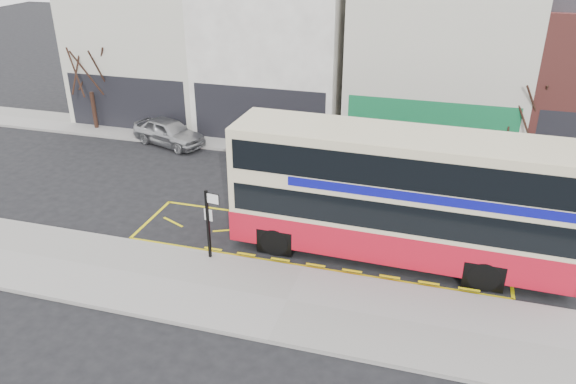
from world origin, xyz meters
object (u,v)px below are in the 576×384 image
(car_white, at_px, (569,181))
(street_tree_right, at_px, (528,93))
(car_grey, at_px, (332,150))
(double_decker_bus, at_px, (400,195))
(street_tree_left, at_px, (86,58))
(car_silver, at_px, (169,132))
(bus_stop_post, at_px, (209,217))

(car_white, xyz_separation_m, street_tree_right, (-1.99, 2.84, 3.08))
(car_grey, xyz_separation_m, car_white, (10.85, -0.58, -0.04))
(street_tree_right, bearing_deg, double_decker_bus, -115.69)
(double_decker_bus, relative_size, car_white, 2.37)
(car_white, xyz_separation_m, street_tree_left, (-25.27, 1.90, 3.47))
(car_silver, distance_m, street_tree_left, 6.39)
(double_decker_bus, xyz_separation_m, bus_stop_post, (-6.30, -2.18, -0.71))
(street_tree_left, bearing_deg, car_silver, -10.97)
(car_white, height_order, street_tree_right, street_tree_right)
(car_silver, distance_m, car_grey, 9.15)
(bus_stop_post, distance_m, car_silver, 12.38)
(car_grey, relative_size, street_tree_right, 0.84)
(double_decker_bus, distance_m, street_tree_left, 20.65)
(car_grey, xyz_separation_m, street_tree_left, (-14.43, 1.31, 3.42))
(car_white, bearing_deg, double_decker_bus, 120.01)
(bus_stop_post, bearing_deg, street_tree_right, 55.18)
(double_decker_bus, xyz_separation_m, car_grey, (-4.04, 7.76, -1.71))
(bus_stop_post, height_order, car_grey, bus_stop_post)
(car_silver, bearing_deg, car_grey, -73.44)
(street_tree_left, bearing_deg, street_tree_right, 2.33)
(bus_stop_post, distance_m, street_tree_right, 16.64)
(car_silver, relative_size, car_white, 0.86)
(double_decker_bus, distance_m, car_silver, 15.55)
(car_silver, bearing_deg, street_tree_right, -65.36)
(double_decker_bus, distance_m, car_white, 10.05)
(bus_stop_post, relative_size, car_white, 0.53)
(double_decker_bus, bearing_deg, car_grey, 118.92)
(car_white, bearing_deg, car_grey, 70.42)
(car_grey, height_order, street_tree_left, street_tree_left)
(double_decker_bus, relative_size, car_silver, 2.75)
(car_white, bearing_deg, street_tree_right, 18.40)
(car_silver, xyz_separation_m, street_tree_left, (-5.28, 1.02, 3.46))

